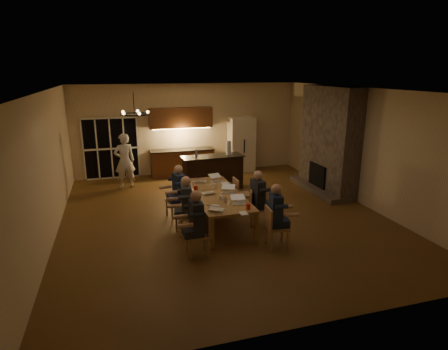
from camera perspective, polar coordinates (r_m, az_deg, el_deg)
floor at (r=9.74m, az=-0.12°, el=-6.27°), size 9.00×9.00×0.00m
back_wall at (r=13.59m, az=-5.50°, el=6.98°), size 8.00×0.04×3.20m
left_wall at (r=9.04m, az=-25.41°, el=1.07°), size 0.04×9.00×3.20m
right_wall at (r=11.06m, az=20.36°, el=4.06°), size 0.04×9.00×3.20m
ceiling at (r=9.04m, az=-0.13°, el=13.00°), size 8.00×9.00×0.04m
french_doors at (r=13.40m, az=-16.82°, el=3.86°), size 1.86×0.08×2.10m
fireplace at (r=11.85m, az=15.69°, el=5.18°), size 0.58×2.50×3.20m
kitchenette at (r=13.29m, az=-6.46°, el=5.00°), size 2.24×0.68×2.40m
refrigerator at (r=13.82m, az=2.64°, el=4.66°), size 0.90×0.68×2.00m
dining_table at (r=9.26m, az=-1.05°, el=-4.98°), size 1.10×2.88×0.75m
bar_island at (r=11.74m, az=-1.73°, el=0.36°), size 1.96×0.78×1.08m
chair_left_near at (r=7.67m, az=-4.10°, el=-9.02°), size 0.46×0.46×0.89m
chair_left_mid at (r=8.63m, az=-5.79°, el=-6.15°), size 0.50×0.50×0.89m
chair_left_far at (r=9.65m, az=-7.38°, el=-3.80°), size 0.54×0.54×0.89m
chair_right_near at (r=8.07m, az=8.10°, el=-7.84°), size 0.48×0.48×0.89m
chair_right_mid at (r=9.11m, az=5.36°, el=-4.95°), size 0.56×0.56×0.89m
chair_right_far at (r=10.04m, az=2.87°, el=-2.91°), size 0.45×0.45×0.89m
person_left_near at (r=7.56m, az=-4.20°, el=-7.37°), size 0.62×0.62×1.38m
person_right_near at (r=8.02m, az=7.84°, el=-6.09°), size 0.70×0.70×1.38m
person_left_mid at (r=8.53m, az=-5.73°, el=-4.66°), size 0.67×0.67×1.38m
person_right_mid at (r=8.97m, az=5.13°, el=-3.61°), size 0.64×0.64×1.38m
person_left_far at (r=9.52m, az=-6.86°, el=-2.51°), size 0.70×0.70×1.38m
standing_person at (r=12.21m, az=-14.90°, el=2.09°), size 0.71×0.54×1.76m
chandelier at (r=8.19m, az=-13.49°, el=8.99°), size 0.59×0.59×0.03m
laptop_a at (r=8.04m, az=-1.12°, el=-4.56°), size 0.42×0.41×0.23m
laptop_b at (r=8.39m, az=2.24°, el=-3.70°), size 0.35×0.31×0.23m
laptop_c at (r=9.10m, az=-2.44°, el=-2.12°), size 0.34×0.31×0.23m
laptop_d at (r=9.13m, az=0.56°, el=-2.06°), size 0.41×0.39×0.23m
laptop_e at (r=10.05m, az=-3.57°, el=-0.41°), size 0.40×0.37×0.23m
laptop_f at (r=10.09m, az=-1.16°, el=-0.30°), size 0.37×0.34×0.23m
mug_front at (r=8.68m, az=-0.48°, el=-3.45°), size 0.08×0.08×0.10m
mug_mid at (r=9.58m, az=-1.56°, el=-1.59°), size 0.09×0.09×0.10m
mug_back at (r=9.77m, az=-4.58°, el=-1.28°), size 0.08×0.08×0.10m
redcup_near at (r=8.10m, az=3.73°, el=-4.82°), size 0.09×0.09×0.12m
redcup_mid at (r=9.37m, az=-4.33°, el=-1.96°), size 0.10×0.10×0.12m
can_silver at (r=8.50m, az=0.21°, el=-3.80°), size 0.07×0.07×0.12m
can_cola at (r=10.34m, az=-4.13°, el=-0.26°), size 0.07×0.07×0.12m
can_right at (r=9.57m, az=0.96°, el=-1.53°), size 0.06×0.06×0.12m
plate_near at (r=8.68m, az=2.39°, el=-3.75°), size 0.26×0.26×0.02m
plate_left at (r=8.24m, az=-1.45°, el=-4.82°), size 0.24×0.24×0.02m
plate_far at (r=9.88m, az=0.17°, el=-1.28°), size 0.25×0.25×0.02m
notepad at (r=7.87m, az=3.01°, el=-5.86°), size 0.16×0.22×0.01m
bar_bottle at (r=11.47m, az=-4.25°, el=3.35°), size 0.07×0.07×0.24m
bar_blender at (r=11.78m, az=0.71°, el=4.18°), size 0.14×0.14×0.42m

